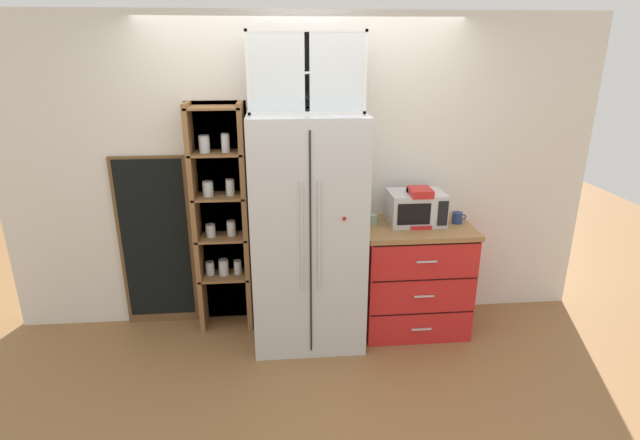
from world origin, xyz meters
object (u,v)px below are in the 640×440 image
at_px(microwave, 416,208).
at_px(chalkboard_menu, 156,242).
at_px(refrigerator, 307,231).
at_px(coffee_maker, 418,206).
at_px(bottle_clear, 417,208).
at_px(mug_navy, 457,218).
at_px(mug_sage, 372,219).

distance_m(microwave, chalkboard_menu, 2.17).
xyz_separation_m(refrigerator, microwave, (0.89, 0.10, 0.14)).
distance_m(microwave, coffee_maker, 0.05).
bearing_deg(bottle_clear, mug_navy, -1.73).
relative_size(microwave, bottle_clear, 1.47).
height_order(coffee_maker, mug_navy, coffee_maker).
bearing_deg(bottle_clear, chalkboard_menu, 173.29).
xyz_separation_m(coffee_maker, chalkboard_menu, (-2.14, 0.27, -0.34)).
bearing_deg(coffee_maker, bottle_clear, 90.00).
bearing_deg(mug_navy, microwave, 174.16).
bearing_deg(microwave, mug_navy, -5.84).
relative_size(coffee_maker, chalkboard_menu, 0.21).
xyz_separation_m(refrigerator, chalkboard_menu, (-1.24, 0.33, -0.18)).
bearing_deg(mug_sage, refrigerator, -168.75).
height_order(refrigerator, chalkboard_menu, refrigerator).
bearing_deg(chalkboard_menu, mug_sage, -7.15).
xyz_separation_m(mug_navy, mug_sage, (-0.69, 0.04, -0.01)).
xyz_separation_m(refrigerator, mug_navy, (1.23, 0.07, 0.05)).
height_order(refrigerator, coffee_maker, refrigerator).
relative_size(mug_sage, chalkboard_menu, 0.08).
bearing_deg(mug_sage, coffee_maker, -7.31).
relative_size(refrigerator, mug_navy, 15.75).
height_order(mug_sage, chalkboard_menu, chalkboard_menu).
relative_size(microwave, mug_sage, 3.76).
bearing_deg(refrigerator, coffee_maker, 3.86).
distance_m(coffee_maker, bottle_clear, 0.03).
distance_m(mug_navy, bottle_clear, 0.35).
height_order(refrigerator, microwave, refrigerator).
bearing_deg(chalkboard_menu, refrigerator, -14.82).
bearing_deg(refrigerator, bottle_clear, 4.97).
bearing_deg(chalkboard_menu, bottle_clear, -6.71).
height_order(microwave, chalkboard_menu, chalkboard_menu).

